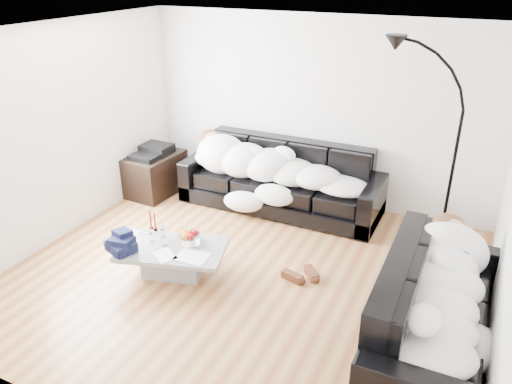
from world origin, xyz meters
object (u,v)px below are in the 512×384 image
at_px(sleeper_right, 440,290).
at_px(shoes, 301,275).
at_px(wine_glass_a, 163,231).
at_px(wine_glass_c, 165,239).
at_px(wine_glass_b, 152,235).
at_px(av_cabinet, 155,174).
at_px(sofa_right, 437,309).
at_px(fruit_bowl, 190,236).
at_px(candle_right, 155,222).
at_px(floor_lamp, 452,173).
at_px(stereo, 153,151).
at_px(candle_left, 151,220).
at_px(sleeper_back, 279,165).
at_px(sofa_back, 281,177).
at_px(coffee_table, 173,260).

bearing_deg(sleeper_right, shoes, 69.68).
relative_size(wine_glass_a, wine_glass_c, 0.95).
distance_m(wine_glass_b, av_cabinet, 2.07).
height_order(sofa_right, wine_glass_a, sofa_right).
bearing_deg(fruit_bowl, av_cabinet, 136.15).
xyz_separation_m(candle_right, floor_lamp, (3.03, 1.33, 0.66)).
height_order(fruit_bowl, floor_lamp, floor_lamp).
xyz_separation_m(sofa_right, floor_lamp, (-0.14, 1.58, 0.66)).
bearing_deg(sleeper_right, floor_lamp, 5.03).
relative_size(stereo, floor_lamp, 0.20).
bearing_deg(candle_left, sleeper_back, 63.76).
bearing_deg(sofa_right, wine_glass_b, 89.45).
bearing_deg(sofa_back, fruit_bowl, -99.41).
xyz_separation_m(wine_glass_a, shoes, (1.54, 0.39, -0.37)).
bearing_deg(wine_glass_b, sofa_back, 70.92).
bearing_deg(av_cabinet, coffee_table, -45.49).
bearing_deg(wine_glass_c, sofa_right, -0.30).
relative_size(sofa_right, av_cabinet, 2.51).
bearing_deg(floor_lamp, sofa_back, 151.49).
height_order(sleeper_back, wine_glass_b, sleeper_back).
xyz_separation_m(wine_glass_a, floor_lamp, (2.85, 1.44, 0.68)).
distance_m(sleeper_right, shoes, 1.65).
bearing_deg(sleeper_back, wine_glass_a, -108.81).
bearing_deg(fruit_bowl, wine_glass_c, -138.57).
height_order(wine_glass_a, stereo, stereo).
bearing_deg(sleeper_back, av_cabinet, -171.15).
xyz_separation_m(wine_glass_b, candle_left, (-0.17, 0.22, 0.05)).
bearing_deg(sleeper_right, sofa_right, -180.00).
distance_m(sleeper_back, wine_glass_b, 2.12).
relative_size(sleeper_back, fruit_bowl, 9.54).
bearing_deg(candle_left, wine_glass_a, -22.82).
height_order(sofa_back, wine_glass_c, sofa_back).
distance_m(sleeper_back, coffee_table, 2.10).
bearing_deg(wine_glass_a, wine_glass_b, -120.02).
height_order(wine_glass_c, av_cabinet, av_cabinet).
relative_size(wine_glass_b, av_cabinet, 0.17).
bearing_deg(sofa_back, sleeper_back, -90.00).
xyz_separation_m(sleeper_back, wine_glass_a, (-0.64, -1.87, -0.24)).
bearing_deg(floor_lamp, coffee_table, -165.50).
relative_size(wine_glass_a, floor_lamp, 0.08).
xyz_separation_m(fruit_bowl, wine_glass_c, (-0.21, -0.18, 0.01)).
distance_m(sofa_back, wine_glass_b, 2.15).
bearing_deg(coffee_table, wine_glass_c, -179.20).
distance_m(candle_right, floor_lamp, 3.37).
bearing_deg(stereo, floor_lamp, -0.15).
distance_m(candle_left, stereo, 1.81).
height_order(sleeper_back, shoes, sleeper_back).
relative_size(sofa_right, coffee_table, 1.91).
height_order(wine_glass_a, shoes, wine_glass_a).
bearing_deg(sleeper_right, wine_glass_b, 89.45).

